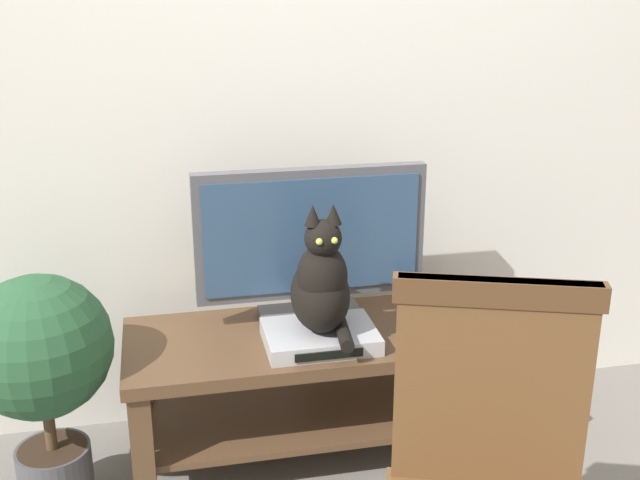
% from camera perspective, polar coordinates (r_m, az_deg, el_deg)
% --- Properties ---
extents(back_wall, '(7.00, 0.12, 2.80)m').
position_cam_1_polar(back_wall, '(2.85, -2.44, 13.96)').
color(back_wall, silver).
rests_on(back_wall, ground).
extents(tv_stand, '(1.30, 0.52, 0.48)m').
position_cam_1_polar(tv_stand, '(2.76, -0.22, -9.25)').
color(tv_stand, '#513823').
rests_on(tv_stand, ground).
extents(tv, '(0.79, 0.20, 0.55)m').
position_cam_1_polar(tv, '(2.68, -0.66, -0.15)').
color(tv, '#4C4C51').
rests_on(tv, tv_stand).
extents(media_box, '(0.37, 0.27, 0.05)m').
position_cam_1_polar(media_box, '(2.61, 0.01, -7.02)').
color(media_box, '#ADADB2').
rests_on(media_box, tv_stand).
extents(cat, '(0.19, 0.31, 0.44)m').
position_cam_1_polar(cat, '(2.52, 0.11, -3.24)').
color(cat, black).
rests_on(cat, media_box).
extents(wooden_chair, '(0.60, 0.60, 1.01)m').
position_cam_1_polar(wooden_chair, '(1.87, 12.20, -16.58)').
color(wooden_chair, brown).
rests_on(wooden_chair, ground).
extents(book_stack, '(0.23, 0.20, 0.15)m').
position_cam_1_polar(book_stack, '(2.74, 9.39, -4.74)').
color(book_stack, '#2D2D33').
rests_on(book_stack, tv_stand).
extents(potted_plant, '(0.45, 0.45, 0.79)m').
position_cam_1_polar(potted_plant, '(2.59, -19.55, -8.36)').
color(potted_plant, '#47474C').
rests_on(potted_plant, ground).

